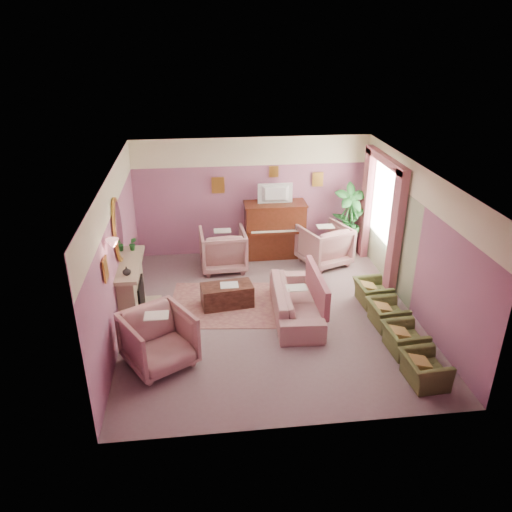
{
  "coord_description": "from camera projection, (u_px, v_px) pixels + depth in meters",
  "views": [
    {
      "loc": [
        -1.23,
        -8.2,
        5.09
      ],
      "look_at": [
        -0.22,
        0.4,
        1.06
      ],
      "focal_mm": 35.0,
      "sensor_mm": 36.0,
      "label": 1
    }
  ],
  "objects": [
    {
      "name": "curtain_right",
      "position": [
        366.0,
        204.0,
        11.61
      ],
      "size": [
        0.16,
        0.34,
        2.6
      ],
      "primitive_type": "cube",
      "color": "#9A4F5C",
      "rests_on": "floor"
    },
    {
      "name": "window_blind",
      "position": [
        385.0,
        200.0,
        10.62
      ],
      "size": [
        0.03,
        1.4,
        1.8
      ],
      "primitive_type": "cube",
      "color": "silver",
      "rests_on": "wall_right"
    },
    {
      "name": "curtain_left",
      "position": [
        396.0,
        234.0,
        9.96
      ],
      "size": [
        0.16,
        0.34,
        2.6
      ],
      "primitive_type": "cube",
      "color": "#9A4F5C",
      "rests_on": "floor"
    },
    {
      "name": "print_back_right",
      "position": [
        318.0,
        179.0,
        11.74
      ],
      "size": [
        0.26,
        0.03,
        0.34
      ],
      "primitive_type": "cube",
      "color": "gold",
      "rests_on": "wall_back"
    },
    {
      "name": "fireplace_surround",
      "position": [
        132.0,
        292.0,
        9.33
      ],
      "size": [
        0.3,
        1.4,
        1.1
      ],
      "primitive_type": "cube",
      "color": "tan",
      "rests_on": "floor"
    },
    {
      "name": "floral_armchair_left",
      "position": [
        223.0,
        247.0,
        11.26
      ],
      "size": [
        1.0,
        1.0,
        1.04
      ],
      "primitive_type": "imported",
      "color": "tan",
      "rests_on": "floor"
    },
    {
      "name": "olive_chair_c",
      "position": [
        387.0,
        311.0,
        9.17
      ],
      "size": [
        0.51,
        0.72,
        0.62
      ],
      "primitive_type": "imported",
      "color": "#4E572B",
      "rests_on": "floor"
    },
    {
      "name": "side_plant_small",
      "position": [
        353.0,
        223.0,
        11.74
      ],
      "size": [
        0.16,
        0.16,
        0.28
      ],
      "primitive_type": "imported",
      "color": "#206226",
      "rests_on": "side_table"
    },
    {
      "name": "piano_top",
      "position": [
        275.0,
        204.0,
        11.57
      ],
      "size": [
        1.45,
        0.65,
        0.04
      ],
      "primitive_type": "cube",
      "color": "#4F2011",
      "rests_on": "piano"
    },
    {
      "name": "palm_pot",
      "position": [
        347.0,
        249.0,
        12.05
      ],
      "size": [
        0.34,
        0.34,
        0.34
      ],
      "primitive_type": "cylinder",
      "color": "brown",
      "rests_on": "floor"
    },
    {
      "name": "piano",
      "position": [
        275.0,
        230.0,
        11.85
      ],
      "size": [
        1.4,
        0.6,
        1.3
      ],
      "primitive_type": "cube",
      "color": "#4F2011",
      "rests_on": "floor"
    },
    {
      "name": "piano_keys",
      "position": [
        277.0,
        231.0,
        11.49
      ],
      "size": [
        1.2,
        0.08,
        0.02
      ],
      "primitive_type": "cube",
      "color": "silver",
      "rests_on": "piano"
    },
    {
      "name": "sofa",
      "position": [
        296.0,
        296.0,
        9.44
      ],
      "size": [
        0.7,
        2.11,
        0.85
      ],
      "primitive_type": "imported",
      "color": "tan",
      "rests_on": "floor"
    },
    {
      "name": "piano_keyshelf",
      "position": [
        277.0,
        233.0,
        11.51
      ],
      "size": [
        1.3,
        0.12,
        0.06
      ],
      "primitive_type": "cube",
      "color": "#4F2011",
      "rests_on": "piano"
    },
    {
      "name": "wall_back",
      "position": [
        252.0,
        197.0,
        11.77
      ],
      "size": [
        5.5,
        0.02,
        2.8
      ],
      "primitive_type": "cube",
      "color": "#7B4D72",
      "rests_on": "floor"
    },
    {
      "name": "side_plant_big",
      "position": [
        347.0,
        221.0,
        11.8
      ],
      "size": [
        0.3,
        0.3,
        0.34
      ],
      "primitive_type": "imported",
      "color": "#206226",
      "rests_on": "side_table"
    },
    {
      "name": "television",
      "position": [
        276.0,
        193.0,
        11.41
      ],
      "size": [
        0.8,
        0.12,
        0.48
      ],
      "primitive_type": "imported",
      "color": "black",
      "rests_on": "piano"
    },
    {
      "name": "floral_armchair_right",
      "position": [
        324.0,
        243.0,
        11.49
      ],
      "size": [
        1.0,
        1.0,
        1.04
      ],
      "primitive_type": "imported",
      "color": "tan",
      "rests_on": "floor"
    },
    {
      "name": "fireplace_inset",
      "position": [
        138.0,
        298.0,
        9.41
      ],
      "size": [
        0.18,
        0.72,
        0.68
      ],
      "primitive_type": "cube",
      "color": "black",
      "rests_on": "floor"
    },
    {
      "name": "mirror_glass",
      "position": [
        119.0,
        230.0,
        8.8
      ],
      "size": [
        0.01,
        0.6,
        1.06
      ],
      "primitive_type": "ellipsoid",
      "color": "white",
      "rests_on": "wall_left"
    },
    {
      "name": "table_paper",
      "position": [
        229.0,
        285.0,
        9.77
      ],
      "size": [
        0.35,
        0.28,
        0.01
      ],
      "primitive_type": "cube",
      "color": "silver",
      "rests_on": "coffee_table"
    },
    {
      "name": "floral_armchair_front",
      "position": [
        159.0,
        337.0,
        8.02
      ],
      "size": [
        1.0,
        1.0,
        1.04
      ],
      "primitive_type": "imported",
      "color": "tan",
      "rests_on": "floor"
    },
    {
      "name": "floor",
      "position": [
        270.0,
        314.0,
        9.66
      ],
      "size": [
        5.5,
        6.0,
        0.01
      ],
      "primitive_type": "cube",
      "color": "#765E62",
      "rests_on": "ground"
    },
    {
      "name": "olive_chair_b",
      "position": [
        404.0,
        336.0,
        8.43
      ],
      "size": [
        0.51,
        0.72,
        0.62
      ],
      "primitive_type": "imported",
      "color": "#4E572B",
      "rests_on": "floor"
    },
    {
      "name": "mantel_plant",
      "position": [
        133.0,
        244.0,
        9.52
      ],
      "size": [
        0.16,
        0.16,
        0.28
      ],
      "primitive_type": "imported",
      "color": "#206226",
      "rests_on": "mantel_shelf"
    },
    {
      "name": "print_back_left",
      "position": [
        218.0,
        185.0,
        11.51
      ],
      "size": [
        0.3,
        0.03,
        0.38
      ],
      "primitive_type": "cube",
      "color": "gold",
      "rests_on": "wall_back"
    },
    {
      "name": "area_rug",
      "position": [
        233.0,
        304.0,
        9.99
      ],
      "size": [
        2.68,
        2.06,
        0.01
      ],
      "primitive_type": "cube",
      "rotation": [
        0.0,
        0.0,
        -0.11
      ],
      "color": "#915A55",
      "rests_on": "floor"
    },
    {
      "name": "picture_rail_band",
      "position": [
        252.0,
        152.0,
        11.31
      ],
      "size": [
        5.5,
        0.01,
        0.65
      ],
      "primitive_type": "cube",
      "color": "#FFF9CB",
      "rests_on": "wall_back"
    },
    {
      "name": "hearth",
      "position": [
        145.0,
        316.0,
        9.58
      ],
      "size": [
        0.55,
        1.5,
        0.02
      ],
      "primitive_type": "cube",
      "color": "tan",
      "rests_on": "floor"
    },
    {
      "name": "coffee_table",
      "position": [
        227.0,
        295.0,
        9.86
      ],
      "size": [
        1.06,
        0.63,
        0.45
      ],
      "primitive_type": "cube",
      "rotation": [
        0.0,
        0.0,
        0.13
      ],
      "color": "#391E16",
      "rests_on": "floor"
    },
    {
      "name": "pelmet",
      "position": [
        386.0,
        160.0,
        10.25
      ],
      "size": [
        0.16,
        2.2,
        0.16
      ],
      "primitive_type": "cube",
      "color": "#9A4F5C",
      "rests_on": "wall_right"
    },
    {
      "name": "palm_plant",
      "position": [
        350.0,
        214.0,
        11.68
      ],
      "size": [
        0.76,
        0.76,
        1.44
      ],
      "primitive_type": "imported",
      "color": "#206226",
      "rests_on": "palm_pot"
    },
    {
      "name": "mantel_shelf",
      "position": [
        130.0,
        264.0,
        9.09
      ],
      "size": [
        0.4,
        1.55,
        0.07
      ],
      "primitive_type": "cube",
      "color": "tan",
      "rests_on": "fireplace_surround"
    },
    {
      "name": "olive_chair_d",
      "position": [
        373.0,
        289.0,
        9.91
      ],
      "size": [
        0.51,
        0.72,
        0.62
      ],
      "primitive_type": "imported",
      "color": "#4E572B",
      "rests_on": "floor"
    },
    {
      "name": "olive_chair_a",
      "position": [
        425.0,
        365.0,
        7.7
      ],
      "size": [
        0.51,
        0.72,
        0.62
      ],
      "primitive_type": "imported",
      "color": "#4E572B",
      "rests_on": "floor"
    },
    {
      "name": "sconce_shade",
      "position": [
        113.0,
        244.0,
        7.78
      ],
      "size": [
        0.2,
        0.2,
        0.16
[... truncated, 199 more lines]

